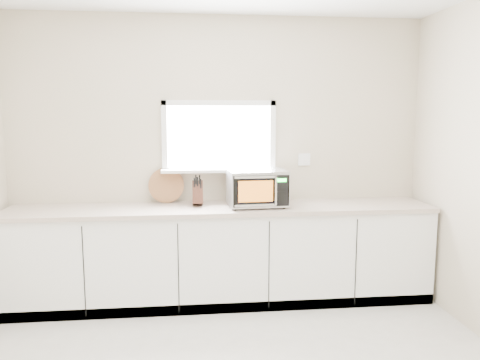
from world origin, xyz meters
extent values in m
cube|color=beige|center=(0.00, 2.00, 1.35)|extent=(4.00, 0.02, 2.70)
cube|color=white|center=(0.00, 1.99, 1.55)|extent=(1.00, 0.02, 0.60)
cube|color=white|center=(0.00, 1.92, 1.23)|extent=(1.12, 0.16, 0.03)
cube|color=white|center=(0.00, 1.97, 1.88)|extent=(1.10, 0.04, 0.05)
cube|color=white|center=(0.00, 1.97, 1.23)|extent=(1.10, 0.04, 0.05)
cube|color=white|center=(-0.53, 1.97, 1.55)|extent=(0.05, 0.04, 0.70)
cube|color=white|center=(0.53, 1.97, 1.55)|extent=(0.05, 0.04, 0.70)
cube|color=white|center=(0.85, 1.99, 1.32)|extent=(0.12, 0.01, 0.12)
cube|color=white|center=(0.00, 1.70, 0.44)|extent=(3.92, 0.60, 0.88)
cube|color=beige|center=(0.00, 1.69, 0.90)|extent=(3.92, 0.64, 0.04)
cylinder|color=black|center=(0.12, 1.51, 0.93)|extent=(0.03, 0.03, 0.02)
cylinder|color=black|center=(0.10, 1.82, 0.93)|extent=(0.03, 0.03, 0.02)
cylinder|color=black|center=(0.56, 1.54, 0.93)|extent=(0.03, 0.03, 0.02)
cylinder|color=black|center=(0.54, 1.85, 0.93)|extent=(0.03, 0.03, 0.02)
cube|color=#B5B7BD|center=(0.33, 1.68, 1.09)|extent=(0.55, 0.43, 0.32)
cube|color=black|center=(0.34, 1.47, 1.09)|extent=(0.50, 0.04, 0.28)
cube|color=orange|center=(0.29, 1.47, 1.09)|extent=(0.31, 0.02, 0.19)
cylinder|color=silver|center=(0.47, 1.46, 1.09)|extent=(0.02, 0.02, 0.25)
cube|color=black|center=(0.52, 1.48, 1.09)|extent=(0.13, 0.01, 0.27)
cube|color=#19FF33|center=(0.52, 1.47, 1.19)|extent=(0.09, 0.01, 0.03)
cube|color=silver|center=(0.33, 1.68, 1.26)|extent=(0.55, 0.43, 0.01)
cube|color=#4F271C|center=(-0.22, 1.76, 1.04)|extent=(0.10, 0.21, 0.25)
cube|color=black|center=(-0.25, 1.71, 1.14)|extent=(0.01, 0.04, 0.09)
cube|color=black|center=(-0.22, 1.71, 1.15)|extent=(0.01, 0.04, 0.09)
cube|color=black|center=(-0.19, 1.71, 1.13)|extent=(0.01, 0.04, 0.09)
cube|color=black|center=(-0.23, 1.71, 1.17)|extent=(0.01, 0.04, 0.09)
cube|color=black|center=(-0.20, 1.71, 1.17)|extent=(0.01, 0.04, 0.09)
cylinder|color=#9A593B|center=(-0.52, 1.94, 1.09)|extent=(0.34, 0.08, 0.34)
cylinder|color=#B5B7BD|center=(0.19, 1.88, 1.01)|extent=(0.13, 0.13, 0.18)
cylinder|color=black|center=(0.19, 1.88, 1.12)|extent=(0.13, 0.13, 0.04)
camera|label=1|loc=(-0.29, -2.56, 1.77)|focal=35.00mm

